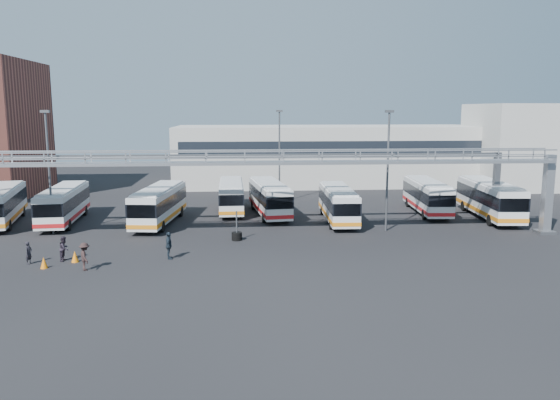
{
  "coord_description": "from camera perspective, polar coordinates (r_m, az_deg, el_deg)",
  "views": [
    {
      "loc": [
        -0.48,
        -37.78,
        10.22
      ],
      "look_at": [
        2.85,
        6.0,
        2.95
      ],
      "focal_mm": 35.0,
      "sensor_mm": 36.0,
      "label": 1
    }
  ],
  "objects": [
    {
      "name": "tire_stack",
      "position": [
        43.4,
        -4.54,
        -3.71
      ],
      "size": [
        0.82,
        0.82,
        2.35
      ],
      "color": "black",
      "rests_on": "ground"
    },
    {
      "name": "bus_6",
      "position": [
        50.54,
        6.09,
        -0.29
      ],
      "size": [
        2.82,
        10.56,
        3.18
      ],
      "rotation": [
        0.0,
        0.0,
        -0.04
      ],
      "color": "silver",
      "rests_on": "ground"
    },
    {
      "name": "bus_4",
      "position": [
        55.45,
        -5.11,
        0.54
      ],
      "size": [
        2.51,
        10.24,
        3.1
      ],
      "rotation": [
        0.0,
        0.0,
        0.01
      ],
      "color": "silver",
      "rests_on": "ground"
    },
    {
      "name": "light_pole_back",
      "position": [
        60.11,
        -0.06,
        5.12
      ],
      "size": [
        0.7,
        0.35,
        10.21
      ],
      "color": "#4C4F54",
      "rests_on": "ground"
    },
    {
      "name": "light_pole_mid",
      "position": [
        46.7,
        11.2,
        3.7
      ],
      "size": [
        0.7,
        0.35,
        10.21
      ],
      "color": "#4C4F54",
      "rests_on": "ground"
    },
    {
      "name": "pedestrian_d",
      "position": [
        38.57,
        -11.54,
        -4.69
      ],
      "size": [
        0.54,
        1.15,
        1.91
      ],
      "primitive_type": "imported",
      "rotation": [
        0.0,
        0.0,
        1.64
      ],
      "color": "#1A252F",
      "rests_on": "ground"
    },
    {
      "name": "bus_0",
      "position": [
        55.25,
        -27.09,
        -0.36
      ],
      "size": [
        4.68,
        11.26,
        3.33
      ],
      "rotation": [
        0.0,
        0.0,
        0.2
      ],
      "color": "silver",
      "rests_on": "ground"
    },
    {
      "name": "bus_9",
      "position": [
        55.55,
        21.04,
        0.2
      ],
      "size": [
        3.69,
        11.74,
        3.51
      ],
      "rotation": [
        0.0,
        0.0,
        -0.09
      ],
      "color": "silver",
      "rests_on": "ground"
    },
    {
      "name": "bus_1",
      "position": [
        53.4,
        -21.67,
        -0.32
      ],
      "size": [
        3.23,
        10.96,
        3.28
      ],
      "rotation": [
        0.0,
        0.0,
        0.07
      ],
      "color": "silver",
      "rests_on": "ground"
    },
    {
      "name": "bus_3",
      "position": [
        50.48,
        -12.52,
        -0.37
      ],
      "size": [
        3.87,
        11.25,
        3.35
      ],
      "rotation": [
        0.0,
        0.0,
        -0.12
      ],
      "color": "silver",
      "rests_on": "ground"
    },
    {
      "name": "cone_left",
      "position": [
        38.95,
        -23.44,
        -6.03
      ],
      "size": [
        0.49,
        0.49,
        0.75
      ],
      "primitive_type": "cone",
      "rotation": [
        0.0,
        0.0,
        0.05
      ],
      "color": "orange",
      "rests_on": "ground"
    },
    {
      "name": "bus_8",
      "position": [
        56.44,
        15.1,
        0.49
      ],
      "size": [
        3.35,
        10.87,
        3.25
      ],
      "rotation": [
        0.0,
        0.0,
        -0.08
      ],
      "color": "silver",
      "rests_on": "ground"
    },
    {
      "name": "pedestrian_a",
      "position": [
        40.32,
        -24.78,
        -5.03
      ],
      "size": [
        0.5,
        0.64,
        1.55
      ],
      "primitive_type": "imported",
      "rotation": [
        0.0,
        0.0,
        1.32
      ],
      "color": "black",
      "rests_on": "ground"
    },
    {
      "name": "ground",
      "position": [
        39.14,
        -3.51,
        -5.75
      ],
      "size": [
        140.0,
        140.0,
        0.0
      ],
      "primitive_type": "plane",
      "color": "black",
      "rests_on": "ground"
    },
    {
      "name": "cone_right",
      "position": [
        39.71,
        -20.64,
        -5.55
      ],
      "size": [
        0.57,
        0.57,
        0.78
      ],
      "primitive_type": "cone",
      "rotation": [
        0.0,
        0.0,
        -0.19
      ],
      "color": "orange",
      "rests_on": "ground"
    },
    {
      "name": "pedestrian_c",
      "position": [
        37.38,
        -19.72,
        -5.58
      ],
      "size": [
        1.11,
        1.35,
        1.82
      ],
      "primitive_type": "imported",
      "rotation": [
        0.0,
        0.0,
        2.0
      ],
      "color": "black",
      "rests_on": "ground"
    },
    {
      "name": "pedestrian_b",
      "position": [
        40.23,
        -21.61,
        -4.73
      ],
      "size": [
        0.74,
        0.9,
        1.71
      ],
      "primitive_type": "imported",
      "rotation": [
        0.0,
        0.0,
        1.45
      ],
      "color": "black",
      "rests_on": "ground"
    },
    {
      "name": "light_pole_left",
      "position": [
        48.54,
        -23.01,
        3.35
      ],
      "size": [
        0.7,
        0.35,
        10.21
      ],
      "color": "#4C4F54",
      "rests_on": "ground"
    },
    {
      "name": "building_right",
      "position": [
        79.83,
        24.58,
        5.16
      ],
      "size": [
        14.0,
        12.0,
        11.0
      ],
      "primitive_type": "cube",
      "color": "#B2B2AD",
      "rests_on": "ground"
    },
    {
      "name": "warehouse",
      "position": [
        77.05,
        5.0,
        4.74
      ],
      "size": [
        42.0,
        14.0,
        8.0
      ],
      "primitive_type": "cube",
      "color": "#9E9E99",
      "rests_on": "ground"
    },
    {
      "name": "gantry",
      "position": [
        43.91,
        -3.7,
        3.22
      ],
      "size": [
        51.4,
        5.15,
        7.1
      ],
      "color": "gray",
      "rests_on": "ground"
    },
    {
      "name": "bus_5",
      "position": [
        53.27,
        -1.12,
        0.33
      ],
      "size": [
        3.78,
        11.05,
        3.29
      ],
      "rotation": [
        0.0,
        0.0,
        0.12
      ],
      "color": "silver",
      "rests_on": "ground"
    }
  ]
}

